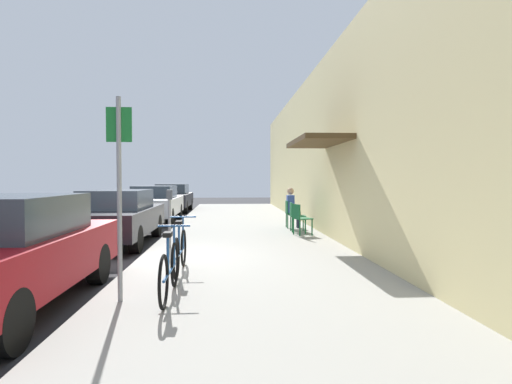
# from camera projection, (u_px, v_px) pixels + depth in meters

# --- Properties ---
(ground_plane) EXTENTS (60.00, 60.00, 0.00)m
(ground_plane) POSITION_uv_depth(u_px,v_px,m) (139.00, 263.00, 8.28)
(ground_plane) COLOR #2D2D30
(sidewalk_slab) EXTENTS (4.50, 32.00, 0.12)m
(sidewalk_slab) POSITION_uv_depth(u_px,v_px,m) (247.00, 244.00, 10.42)
(sidewalk_slab) COLOR #9E9B93
(sidewalk_slab) RESTS_ON ground_plane
(building_facade) EXTENTS (1.40, 32.00, 5.16)m
(building_facade) POSITION_uv_depth(u_px,v_px,m) (341.00, 144.00, 10.51)
(building_facade) COLOR beige
(building_facade) RESTS_ON ground_plane
(parked_car_0) EXTENTS (1.80, 4.40, 1.47)m
(parked_car_0) POSITION_uv_depth(u_px,v_px,m) (1.00, 252.00, 5.26)
(parked_car_0) COLOR maroon
(parked_car_0) RESTS_ON ground_plane
(parked_car_1) EXTENTS (1.80, 4.40, 1.40)m
(parked_car_1) POSITION_uv_depth(u_px,v_px,m) (116.00, 216.00, 10.72)
(parked_car_1) COLOR black
(parked_car_1) RESTS_ON ground_plane
(parked_car_2) EXTENTS (1.80, 4.40, 1.42)m
(parked_car_2) POSITION_uv_depth(u_px,v_px,m) (154.00, 203.00, 16.29)
(parked_car_2) COLOR silver
(parked_car_2) RESTS_ON ground_plane
(parked_car_3) EXTENTS (1.80, 4.40, 1.44)m
(parked_car_3) POSITION_uv_depth(u_px,v_px,m) (172.00, 197.00, 21.60)
(parked_car_3) COLOR black
(parked_car_3) RESTS_ON ground_plane
(parking_meter) EXTENTS (0.12, 0.10, 1.32)m
(parking_meter) POSITION_uv_depth(u_px,v_px,m) (169.00, 214.00, 9.42)
(parking_meter) COLOR slate
(parking_meter) RESTS_ON sidewalk_slab
(street_sign) EXTENTS (0.32, 0.06, 2.60)m
(street_sign) POSITION_uv_depth(u_px,v_px,m) (119.00, 182.00, 5.25)
(street_sign) COLOR gray
(street_sign) RESTS_ON sidewalk_slab
(bicycle_0) EXTENTS (0.46, 1.71, 0.90)m
(bicycle_0) POSITION_uv_depth(u_px,v_px,m) (180.00, 251.00, 6.92)
(bicycle_0) COLOR black
(bicycle_0) RESTS_ON sidewalk_slab
(bicycle_1) EXTENTS (0.46, 1.71, 0.90)m
(bicycle_1) POSITION_uv_depth(u_px,v_px,m) (170.00, 270.00, 5.48)
(bicycle_1) COLOR black
(bicycle_1) RESTS_ON sidewalk_slab
(cafe_chair_0) EXTENTS (0.55, 0.55, 0.87)m
(cafe_chair_0) POSITION_uv_depth(u_px,v_px,m) (300.00, 217.00, 11.54)
(cafe_chair_0) COLOR #14592D
(cafe_chair_0) RESTS_ON sidewalk_slab
(cafe_chair_1) EXTENTS (0.45, 0.45, 0.87)m
(cafe_chair_1) POSITION_uv_depth(u_px,v_px,m) (295.00, 215.00, 12.37)
(cafe_chair_1) COLOR #14592D
(cafe_chair_1) RESTS_ON sidewalk_slab
(cafe_chair_2) EXTENTS (0.45, 0.45, 0.87)m
(cafe_chair_2) POSITION_uv_depth(u_px,v_px,m) (290.00, 212.00, 13.31)
(cafe_chair_2) COLOR #14592D
(cafe_chair_2) RESTS_ON sidewalk_slab
(seated_patron_2) EXTENTS (0.43, 0.36, 1.29)m
(seated_patron_2) POSITION_uv_depth(u_px,v_px,m) (292.00, 206.00, 13.31)
(seated_patron_2) COLOR #232838
(seated_patron_2) RESTS_ON sidewalk_slab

